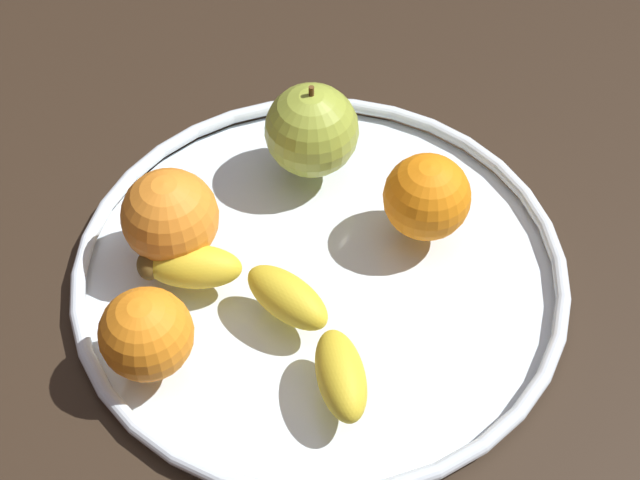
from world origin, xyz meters
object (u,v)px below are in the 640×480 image
Objects in this scene: orange_back_right at (146,334)px; orange_front_left at (427,197)px; fruit_bowl at (320,271)px; apple at (312,130)px; banana at (267,309)px; orange_front_right at (170,217)px.

orange_back_right is 24.17cm from orange_front_left.
fruit_bowl is 10.23cm from orange_front_left.
apple is 1.28× the size of orange_back_right.
banana is at bearing 57.94° from orange_front_left.
apple is 11.43cm from orange_front_left.
orange_back_right is 0.97× the size of orange_front_left.
banana is 2.50× the size of apple.
apple is (2.67, -16.55, 2.22)cm from banana.
orange_front_left is at bearing -134.42° from fruit_bowl.
orange_front_right is (2.99, -10.04, 0.40)cm from orange_back_right.
apple reaches higher than banana.
orange_front_left is (-10.91, 3.39, -0.46)cm from apple.
banana is 2.86× the size of orange_front_right.
fruit_bowl is 12.50cm from orange_front_right.
orange_front_left is 0.92× the size of orange_front_right.
orange_front_left reaches higher than fruit_bowl.
banana is 3.21× the size of orange_back_right.
orange_front_right is (11.34, 2.44, 4.66)cm from fruit_bowl.
orange_front_right is (17.82, 9.05, 0.30)cm from orange_front_left.
fruit_bowl is at bearing 45.58° from orange_front_left.
orange_front_left is (-8.24, -13.16, 1.76)cm from banana.
orange_front_right is at bearing 26.93° from orange_front_left.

